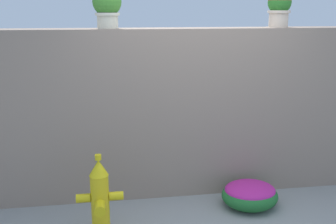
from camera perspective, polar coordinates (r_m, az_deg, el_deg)
The scene contains 5 objects.
stone_wall at distance 4.74m, azimuth 3.59°, elevation 0.02°, with size 6.56×0.41×1.95m, color gray.
potted_plant_1 at distance 4.51m, azimuth -8.71°, elevation 15.11°, with size 0.33×0.33×0.44m.
potted_plant_2 at distance 4.91m, azimuth 15.62°, elevation 14.49°, with size 0.28×0.28×0.42m.
fire_hydrant at distance 3.97m, azimuth -9.68°, elevation -12.28°, with size 0.45×0.36×0.84m.
flower_bush_left at distance 4.65m, azimuth 11.60°, elevation -11.38°, with size 0.63×0.57×0.29m.
Camera 1 is at (-1.01, -3.24, 2.15)m, focal length 42.69 mm.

